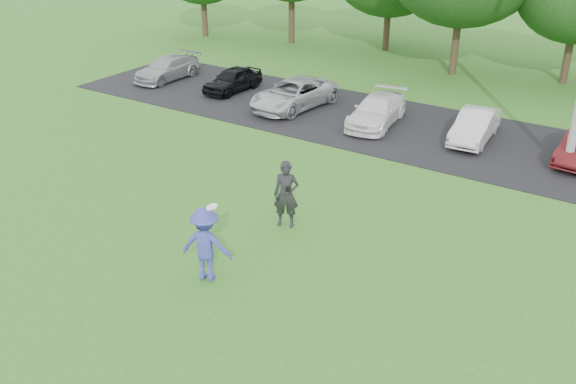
# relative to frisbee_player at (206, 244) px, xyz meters

# --- Properties ---
(ground) EXTENTS (100.00, 100.00, 0.00)m
(ground) POSITION_rel_frisbee_player_xyz_m (0.47, -0.65, -0.95)
(ground) COLOR #297320
(ground) RESTS_ON ground
(parking_lot) EXTENTS (32.00, 6.50, 0.03)m
(parking_lot) POSITION_rel_frisbee_player_xyz_m (0.47, 12.35, -0.93)
(parking_lot) COLOR black
(parking_lot) RESTS_ON ground
(frisbee_player) EXTENTS (1.39, 1.07, 2.10)m
(frisbee_player) POSITION_rel_frisbee_player_xyz_m (0.00, 0.00, 0.00)
(frisbee_player) COLOR #3B3FA6
(frisbee_player) RESTS_ON ground
(camera_bystander) EXTENTS (0.83, 0.71, 1.92)m
(camera_bystander) POSITION_rel_frisbee_player_xyz_m (0.13, 3.28, 0.01)
(camera_bystander) COLOR black
(camera_bystander) RESTS_ON ground
(parked_cars) EXTENTS (27.96, 4.81, 1.24)m
(parked_cars) POSITION_rel_frisbee_player_xyz_m (0.76, 12.33, -0.35)
(parked_cars) COLOR #A2A5A9
(parked_cars) RESTS_ON parking_lot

